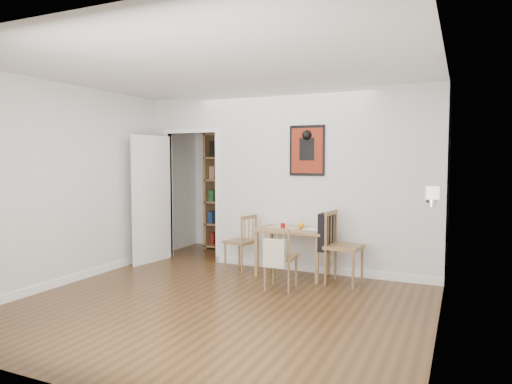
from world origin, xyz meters
The scene contains 15 objects.
ground centered at (0.00, 0.00, 0.00)m, with size 5.20×5.20×0.00m, color brown.
room_shell centered at (0.10, 1.34, 1.30)m, with size 5.20×5.20×5.20m.
dining_table centered at (0.29, 1.04, 0.58)m, with size 0.97×0.62×0.66m.
chair_left centered at (-0.51, 1.03, 0.41)m, with size 0.50×0.50×0.82m.
chair_right centered at (1.03, 0.91, 0.50)m, with size 0.58×0.52×0.96m.
chair_front centered at (0.38, 0.35, 0.40)m, with size 0.41×0.47×0.79m.
bookshelf centered at (-1.40, 2.38, 1.05)m, with size 0.89×0.36×2.12m.
fireplace centered at (2.16, 0.25, 0.62)m, with size 0.45×1.25×1.16m.
red_glass centered at (0.17, 0.99, 0.70)m, with size 0.06×0.06×0.08m, color maroon.
orange_fruit centered at (0.39, 1.12, 0.70)m, with size 0.08×0.08×0.08m, color orange.
placemat centered at (0.15, 1.05, 0.67)m, with size 0.44×0.33×0.00m, color beige.
notebook centered at (0.61, 1.07, 0.67)m, with size 0.27×0.20×0.01m, color silver.
mantel_lamp centered at (2.17, -0.12, 1.28)m, with size 0.13×0.13×0.20m.
ceramic_jar_a centered at (2.13, 0.33, 1.22)m, with size 0.10×0.10×0.13m, color black.
ceramic_jar_b centered at (2.14, 0.59, 1.21)m, with size 0.07×0.07×0.09m, color black.
Camera 1 is at (2.44, -4.89, 1.61)m, focal length 32.00 mm.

